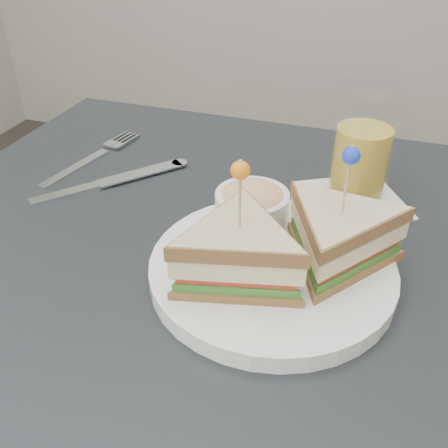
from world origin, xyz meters
TOP-DOWN VIEW (x-y plane):
  - table at (0.00, 0.00)m, footprint 0.80×0.80m
  - plate_meal at (0.07, 0.00)m, footprint 0.31×0.31m
  - cutlery_fork at (-0.25, 0.19)m, footprint 0.06×0.20m
  - cutlery_knife at (-0.19, 0.12)m, footprint 0.16×0.18m
  - drink_set at (0.13, 0.18)m, footprint 0.16×0.16m

SIDE VIEW (x-z plane):
  - table at x=0.00m, z-range 0.30..1.05m
  - cutlery_fork at x=-0.25m, z-range 0.75..0.76m
  - cutlery_knife at x=-0.19m, z-range 0.75..0.76m
  - plate_meal at x=0.07m, z-range 0.72..0.86m
  - drink_set at x=0.13m, z-range 0.74..0.89m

